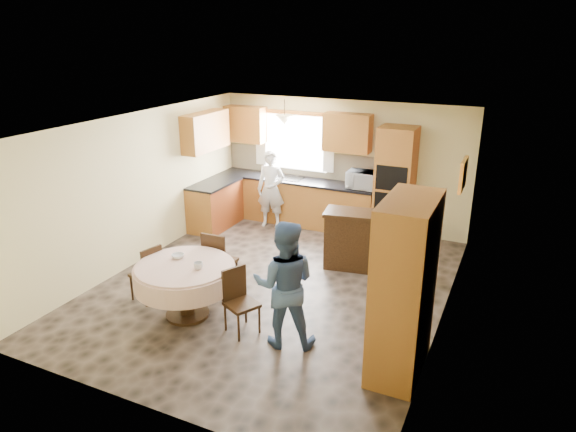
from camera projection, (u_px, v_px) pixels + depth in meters
The scene contains 36 objects.
floor at pixel (274, 286), 7.94m from camera, with size 5.00×6.00×0.01m, color brown.
ceiling at pixel (273, 124), 7.09m from camera, with size 5.00×6.00×0.01m, color white.
wall_back at pixel (342, 164), 10.07m from camera, with size 5.00×0.02×2.50m, color beige.
wall_front at pixel (135, 302), 4.96m from camera, with size 5.00×0.02×2.50m, color beige.
wall_left at pixel (139, 189), 8.51m from camera, with size 0.02×6.00×2.50m, color beige.
wall_right at pixel (449, 237), 6.52m from camera, with size 0.02×6.00×2.50m, color beige.
window at pixel (295, 142), 10.33m from camera, with size 1.40×0.03×1.10m, color white.
curtain_left at pixel (261, 137), 10.57m from camera, with size 0.22×0.02×1.15m, color white.
curtain_right at pixel (329, 143), 9.97m from camera, with size 0.22×0.02×1.15m, color white.
base_cab_back at pixel (296, 202), 10.43m from camera, with size 3.30×0.60×0.88m, color #AF7F2E.
counter_back at pixel (296, 180), 10.27m from camera, with size 3.30×0.64×0.04m, color black.
base_cab_left at pixel (215, 206), 10.20m from camera, with size 0.60×1.20×0.88m, color #AF7F2E.
counter_left at pixel (214, 183), 10.04m from camera, with size 0.64×1.20×0.04m, color black.
backsplash at pixel (302, 163), 10.42m from camera, with size 3.30×0.02×0.55m, color beige.
wall_cab_left at pixel (245, 124), 10.52m from camera, with size 0.85×0.33×0.72m, color #BA6F2E.
wall_cab_right at pixel (347, 133), 9.64m from camera, with size 0.90×0.33×0.72m, color #BA6F2E.
wall_cab_side at pixel (206, 132), 9.75m from camera, with size 0.33×1.20×0.72m, color #BA6F2E.
oven_tower at pixel (395, 184), 9.41m from camera, with size 0.66×0.62×2.12m, color #AF7F2E.
oven_upper at pixel (391, 179), 9.08m from camera, with size 0.56×0.01×0.45m, color black.
oven_lower at pixel (389, 205), 9.25m from camera, with size 0.56×0.01×0.45m, color black.
pendant at pixel (285, 120), 9.74m from camera, with size 0.36×0.36×0.18m, color beige.
sideboard at pixel (363, 242), 8.39m from camera, with size 1.28×0.53×0.91m, color #36200E.
space_heater at pixel (421, 267), 7.96m from camera, with size 0.38×0.27×0.53m, color black.
cupboard at pixel (404, 288), 5.67m from camera, with size 0.54×1.09×2.07m, color #AF7F2E.
dining_table at pixel (185, 276), 6.91m from camera, with size 1.35×1.35×0.77m.
chair_left at pixel (149, 271), 7.35m from camera, with size 0.44×0.44×0.86m.
chair_back at pixel (218, 259), 7.62m from camera, with size 0.42×0.42×0.95m.
chair_right at pixel (239, 297), 6.63m from camera, with size 0.50×0.50×0.86m.
framed_picture at pixel (463, 175), 7.32m from camera, with size 0.06×0.54×0.45m.
microwave at pixel (363, 180), 9.61m from camera, with size 0.59×0.40×0.33m, color silver.
person_sink at pixel (271, 189), 10.11m from camera, with size 0.56×0.37×1.54m, color silver.
person_dining at pixel (285, 284), 6.23m from camera, with size 0.79×0.62×1.63m, color #39547D.
bowl_sideboard at pixel (350, 213), 8.32m from camera, with size 0.21×0.21×0.05m, color #B2B2B2.
bottle_sideboard at pixel (393, 212), 8.00m from camera, with size 0.11×0.11×0.29m, color silver.
cup_table at pixel (198, 266), 6.71m from camera, with size 0.12×0.12×0.10m, color #B2B2B2.
bowl_table at pixel (178, 256), 7.05m from camera, with size 0.17×0.17×0.05m, color #B2B2B2.
Camera 1 is at (3.19, -6.34, 3.72)m, focal length 32.00 mm.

